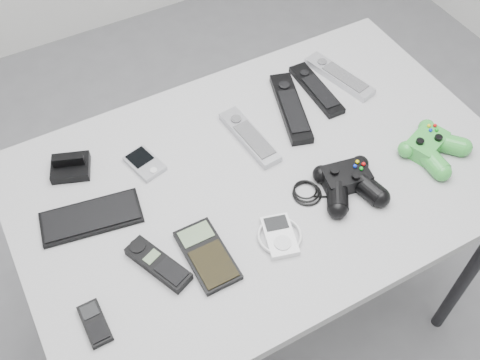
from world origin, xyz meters
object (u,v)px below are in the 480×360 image
pda (145,163)px  cordless_handset (158,264)px  remote_black_a (291,107)px  controller_black (349,182)px  remote_black_b (316,89)px  controller_green (432,146)px  mobile_phone (95,323)px  mp3_player (280,236)px  calculator (207,255)px  desk (263,191)px  remote_silver_a (250,136)px  remote_silver_b (339,76)px  pda_keyboard (91,217)px

pda → cordless_handset: cordless_handset is taller
remote_black_a → controller_black: size_ratio=0.96×
remote_black_b → controller_green: (0.13, -0.31, 0.02)m
mobile_phone → mp3_player: (0.42, -0.00, 0.00)m
calculator → controller_black: controller_black is taller
desk → mobile_phone: (-0.48, -0.17, 0.08)m
pda → mobile_phone: 0.41m
mobile_phone → remote_silver_a: bearing=28.8°
calculator → controller_black: size_ratio=0.65×
remote_black_a → mp3_player: bearing=-107.9°
cordless_handset → controller_black: size_ratio=0.60×
remote_silver_b → controller_green: bearing=-96.6°
remote_silver_b → mobile_phone: bearing=-170.4°
calculator → controller_green: 0.61m
remote_black_a → controller_black: 0.28m
remote_black_a → mobile_phone: (-0.65, -0.32, -0.00)m
remote_silver_a → calculator: 0.35m
pda_keyboard → remote_silver_a: (0.43, 0.04, 0.00)m
remote_silver_a → remote_black_a: remote_black_a is taller
remote_silver_b → calculator: size_ratio=1.29×
desk → cordless_handset: 0.35m
controller_black → remote_black_a: bearing=97.2°
pda → controller_black: 0.49m
remote_silver_b → controller_black: size_ratio=0.84×
remote_black_a → controller_black: controller_black is taller
remote_silver_a → calculator: (-0.24, -0.25, -0.00)m
remote_silver_a → mobile_phone: size_ratio=2.17×
remote_black_b → mobile_phone: size_ratio=2.20×
desk → remote_silver_a: remote_silver_a is taller
desk → controller_green: bearing=-19.0°
desk → calculator: calculator is taller
desk → remote_black_a: (0.17, 0.15, 0.08)m
remote_black_a → remote_silver_a: bearing=-148.0°
pda_keyboard → mp3_player: (0.35, -0.25, 0.00)m
pda_keyboard → pda: size_ratio=2.30×
mobile_phone → controller_green: bearing=1.8°
remote_black_a → pda: bearing=-164.1°
pda → controller_green: bearing=-39.5°
pda_keyboard → mobile_phone: (-0.08, -0.24, 0.00)m
desk → pda_keyboard: size_ratio=5.27×
remote_silver_a → mobile_phone: remote_silver_a is taller
pda_keyboard → mobile_phone: 0.26m
pda → controller_green: size_ratio=0.62×
desk → remote_silver_b: (0.35, 0.19, 0.08)m
calculator → mp3_player: 0.16m
mobile_phone → remote_black_a: bearing=25.9°
calculator → mp3_player: bearing=-11.6°
cordless_handset → controller_black: controller_black is taller
remote_silver_a → remote_silver_b: (0.33, 0.08, -0.00)m
pda → remote_silver_a: (0.26, -0.05, 0.00)m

